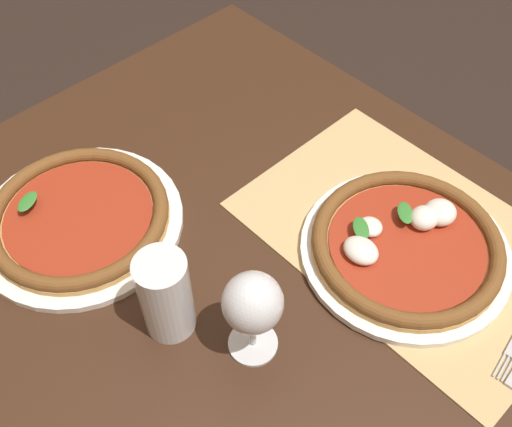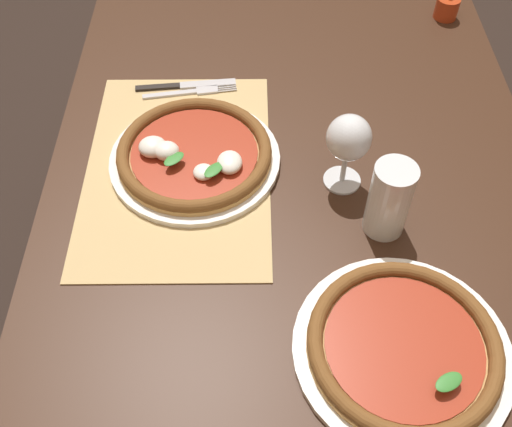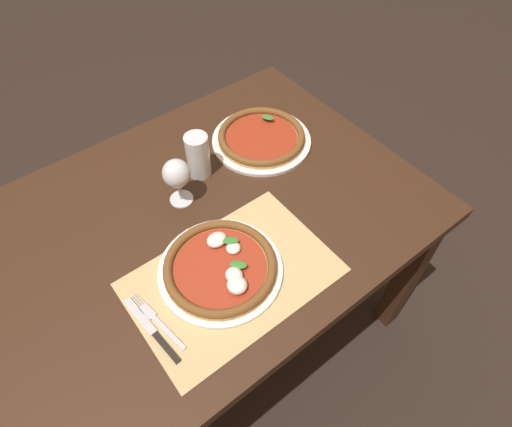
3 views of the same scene
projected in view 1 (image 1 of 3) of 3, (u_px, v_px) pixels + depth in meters
name	position (u px, v px, depth m)	size (l,w,h in m)	color
dining_table	(309.00, 354.00, 0.93)	(1.39, 0.94, 0.74)	#382114
paper_placemat	(411.00, 239.00, 0.95)	(0.52, 0.35, 0.00)	tan
pizza_near	(407.00, 245.00, 0.92)	(0.33, 0.33, 0.05)	white
pizza_far	(79.00, 217.00, 0.96)	(0.33, 0.33, 0.04)	white
wine_glass	(253.00, 306.00, 0.76)	(0.08, 0.08, 0.16)	silver
pint_glass	(166.00, 297.00, 0.81)	(0.07, 0.07, 0.15)	silver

